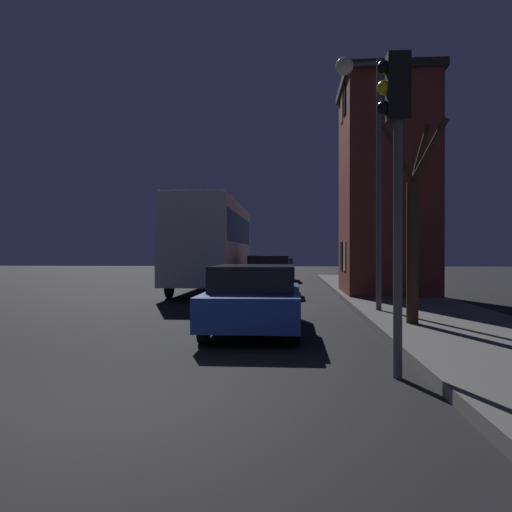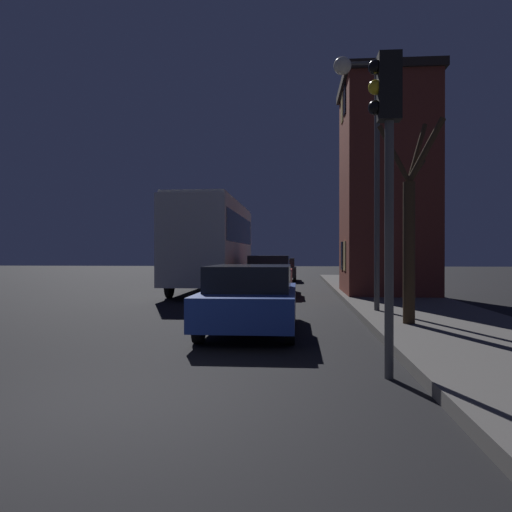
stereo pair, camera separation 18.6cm
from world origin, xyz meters
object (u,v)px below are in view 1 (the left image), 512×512
at_px(bus, 212,239).
at_px(car_mid_lane, 269,275).
at_px(car_near_lane, 255,297).
at_px(car_far_lane, 280,269).
at_px(streetlamp, 363,130).
at_px(traffic_light, 396,146).
at_px(bare_tree, 414,227).

bearing_deg(bus, car_mid_lane, -25.47).
distance_m(car_near_lane, car_far_lane, 19.48).
relative_size(bus, car_far_lane, 2.27).
bearing_deg(streetlamp, traffic_light, -94.27).
relative_size(car_mid_lane, car_far_lane, 1.07).
xyz_separation_m(streetlamp, traffic_light, (-0.49, -6.52, -1.82)).
height_order(bare_tree, bus, bare_tree).
distance_m(bus, car_near_lane, 11.36).
bearing_deg(streetlamp, car_mid_lane, 111.80).
distance_m(streetlamp, car_far_lane, 17.49).
bearing_deg(car_near_lane, traffic_light, -60.32).
relative_size(streetlamp, traffic_light, 1.54).
height_order(bus, car_far_lane, bus).
xyz_separation_m(bus, car_mid_lane, (2.54, -1.21, -1.49)).
bearing_deg(car_mid_lane, bare_tree, -69.44).
distance_m(traffic_light, bare_tree, 4.37).
distance_m(car_near_lane, car_mid_lane, 9.72).
height_order(traffic_light, car_far_lane, traffic_light).
xyz_separation_m(streetlamp, bus, (-5.35, 8.22, -2.64)).
bearing_deg(car_near_lane, car_far_lane, 89.89).
bearing_deg(traffic_light, car_mid_lane, 99.72).
xyz_separation_m(traffic_light, bus, (-4.86, 14.74, -0.82)).
bearing_deg(traffic_light, bus, 108.24).
xyz_separation_m(bus, car_near_lane, (2.69, -10.93, -1.56)).
distance_m(bare_tree, bus, 12.26).
height_order(bare_tree, car_mid_lane, bare_tree).
bearing_deg(car_mid_lane, car_far_lane, 88.94).
relative_size(traffic_light, bare_tree, 0.99).
distance_m(streetlamp, bus, 10.16).
relative_size(traffic_light, car_near_lane, 0.94).
bearing_deg(car_far_lane, streetlamp, -81.11).
height_order(streetlamp, bare_tree, streetlamp).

